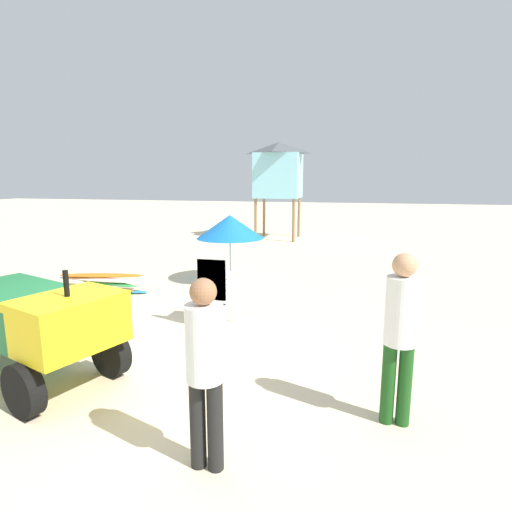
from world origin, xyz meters
TOP-DOWN VIEW (x-y plane):
  - ground at (0.00, 0.00)m, footprint 80.00×80.00m
  - utility_cart at (-0.83, -0.40)m, footprint 2.80×2.00m
  - stacked_plastic_chairs at (0.76, 1.87)m, footprint 0.48×0.48m
  - surfboard_pile at (-2.51, 3.34)m, footprint 2.53×0.72m
  - lifeguard_near_left at (1.86, -1.45)m, footprint 0.32×0.32m
  - lifeguard_near_center at (3.52, -0.36)m, footprint 0.32×0.32m
  - lifeguard_tower at (-0.15, 12.47)m, footprint 1.98×1.98m
  - beach_umbrella_left at (0.11, 4.89)m, footprint 1.62×1.62m

SIDE VIEW (x-z plane):
  - ground at x=0.00m, z-range 0.00..0.00m
  - surfboard_pile at x=-2.51m, z-range 0.00..0.40m
  - stacked_plastic_chairs at x=0.76m, z-range 0.10..1.39m
  - utility_cart at x=-0.83m, z-range 0.03..1.53m
  - lifeguard_near_left at x=1.86m, z-range 0.13..1.84m
  - lifeguard_near_center at x=3.52m, z-range 0.14..1.94m
  - beach_umbrella_left at x=0.11m, z-range 0.54..2.19m
  - lifeguard_tower at x=-0.15m, z-range 0.87..4.84m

